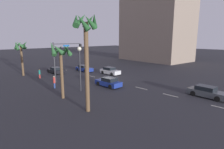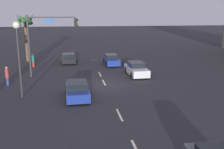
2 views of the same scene
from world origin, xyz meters
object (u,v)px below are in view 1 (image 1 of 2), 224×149
car_1 (109,82)px  pedestrian_0 (54,82)px  car_2 (56,70)px  palm_tree_1 (61,55)px  car_3 (207,92)px  car_4 (84,68)px  palm_tree_2 (86,37)px  palm_tree_0 (21,48)px  streetlamp (80,60)px  traffic_signal (64,55)px  building_2 (156,28)px  pedestrian_1 (40,73)px  car_0 (110,71)px

car_1 → pedestrian_0: size_ratio=2.33×
car_2 → palm_tree_1: size_ratio=0.58×
car_3 → car_4: car_3 is taller
car_3 → palm_tree_2: palm_tree_2 is taller
car_1 → palm_tree_1: palm_tree_1 is taller
car_1 → car_2: 15.29m
pedestrian_0 → palm_tree_0: size_ratio=0.27×
streetlamp → traffic_signal: bearing=-12.1°
palm_tree_2 → building_2: bearing=-64.2°
car_1 → building_2: building_2 is taller
pedestrian_1 → car_3: bearing=-157.3°
car_0 → palm_tree_1: (-7.07, 14.30, 4.49)m
traffic_signal → palm_tree_1: (-7.90, 4.78, 0.77)m
car_4 → palm_tree_1: (-13.39, 12.49, 4.52)m
traffic_signal → pedestrian_1: 6.66m
pedestrian_1 → traffic_signal: bearing=-157.5°
palm_tree_2 → car_2: bearing=-18.9°
streetlamp → building_2: bearing=-70.2°
traffic_signal → palm_tree_0: 10.34m
building_2 → traffic_signal: bearing=105.3°
car_3 → traffic_signal: traffic_signal is taller
palm_tree_2 → pedestrian_1: bearing=-8.7°
pedestrian_1 → palm_tree_1: palm_tree_1 is taller
car_0 → car_2: (8.51, 7.36, -0.07)m
car_4 → palm_tree_1: 18.86m
building_2 → pedestrian_1: bearing=97.1°
traffic_signal → palm_tree_2: (-13.23, 4.98, 2.78)m
palm_tree_0 → palm_tree_2: palm_tree_2 is taller
palm_tree_1 → car_0: bearing=-63.7°
pedestrian_0 → building_2: bearing=-76.1°
car_0 → traffic_signal: traffic_signal is taller
car_3 → palm_tree_0: palm_tree_0 is taller
palm_tree_2 → pedestrian_0: bearing=-8.8°
car_0 → building_2: bearing=-74.0°
car_1 → car_3: car_1 is taller
car_0 → building_2: building_2 is taller
car_4 → traffic_signal: (-5.49, 7.72, 3.75)m
streetlamp → pedestrian_1: size_ratio=3.60×
car_1 → pedestrian_1: 13.81m
car_3 → building_2: bearing=-47.0°
car_1 → pedestrian_1: (12.83, 5.13, 0.25)m
car_2 → car_3: car_3 is taller
car_4 → traffic_signal: size_ratio=0.68×
palm_tree_1 → pedestrian_1: bearing=-11.2°
palm_tree_2 → building_2: size_ratio=0.45×
car_1 → traffic_signal: bearing=21.3°
streetlamp → building_2: (13.78, -38.30, 6.04)m
car_2 → car_4: bearing=-111.5°
car_0 → palm_tree_2: size_ratio=0.45×
car_0 → building_2: (7.84, -27.33, 9.60)m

